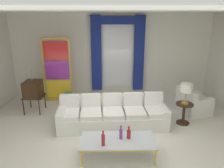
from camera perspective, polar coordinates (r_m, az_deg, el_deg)
ground_plane at (r=5.90m, az=0.08°, el=-12.49°), size 16.00×16.00×0.00m
wall_rear at (r=8.28m, az=-0.28°, el=7.56°), size 8.00×0.12×3.00m
ceiling_slab at (r=5.89m, az=-0.04°, el=18.26°), size 8.00×7.60×0.04m
curtained_window at (r=8.08m, az=1.47°, el=9.03°), size 2.00×0.17×2.70m
couch_white_long at (r=6.17m, az=0.13°, el=-7.80°), size 2.97×1.10×0.86m
coffee_table at (r=4.88m, az=1.53°, el=-14.35°), size 1.57×0.72×0.41m
bottle_blue_decanter at (r=4.84m, az=2.30°, el=-12.47°), size 0.07×0.07×0.32m
bottle_crystal_tall at (r=4.86m, az=4.31°, el=-12.53°), size 0.08×0.08×0.29m
bottle_amber_squat at (r=4.62m, az=-2.26°, el=-13.95°), size 0.07×0.07×0.34m
vintage_tv at (r=7.24m, az=-19.56°, el=-1.34°), size 0.62×0.61×1.35m
armchair_white at (r=7.29m, az=19.90°, el=-4.94°), size 1.03×1.01×0.80m
stained_glass_divider at (r=7.83m, az=-13.80°, el=3.13°), size 0.95×0.05×2.20m
peacock_figurine at (r=7.63m, az=-11.38°, el=-3.73°), size 0.44×0.60×0.50m
round_side_table at (r=6.54m, az=17.89°, el=-6.73°), size 0.48×0.48×0.59m
table_lamp_brass at (r=6.30m, az=18.47°, el=-1.15°), size 0.32×0.32×0.57m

